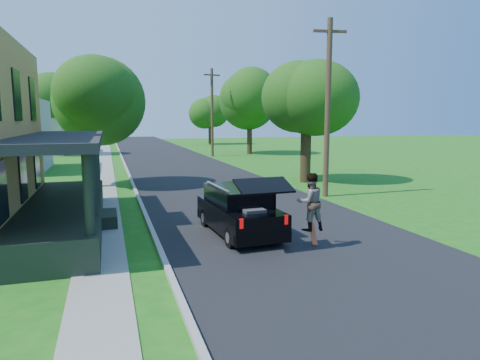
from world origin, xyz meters
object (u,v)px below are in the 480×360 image
object	(u,v)px
tree_right_near	(306,98)
utility_pole_near	(328,107)
black_suv	(239,210)
skateboarder	(310,202)

from	to	relation	value
tree_right_near	utility_pole_near	distance (m)	4.74
black_suv	utility_pole_near	bearing A→B (deg)	38.19
skateboarder	tree_right_near	world-z (taller)	tree_right_near
skateboarder	utility_pole_near	xyz separation A→B (m)	(4.42, 7.21, 2.87)
black_suv	utility_pole_near	distance (m)	8.58
black_suv	tree_right_near	size ratio (longest dim) A/B	0.60
black_suv	utility_pole_near	xyz separation A→B (m)	(5.90, 5.20, 3.44)
tree_right_near	utility_pole_near	size ratio (longest dim) A/B	0.90
black_suv	skateboarder	distance (m)	2.56
skateboarder	tree_right_near	xyz separation A→B (m)	(5.52, 11.77, 3.51)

